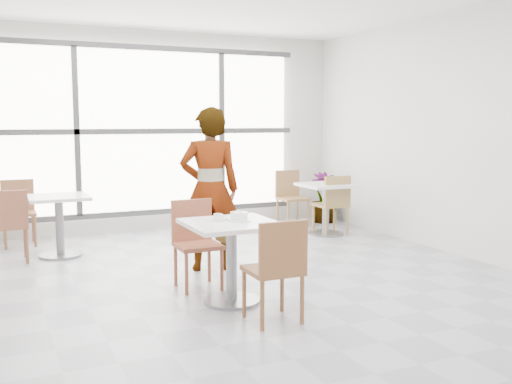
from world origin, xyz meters
name	(u,v)px	position (x,y,z in m)	size (l,w,h in m)	color
floor	(244,288)	(0.00, 0.00, 0.00)	(7.00, 7.00, 0.00)	#9E9EA5
wall_back	(151,131)	(0.00, 3.50, 1.50)	(6.00, 6.00, 0.00)	silver
wall_right	(477,134)	(3.00, 0.00, 1.50)	(7.00, 7.00, 0.00)	silver
window	(153,131)	(0.00, 3.44, 1.50)	(4.60, 0.07, 2.52)	white
main_table	(231,247)	(-0.28, -0.37, 0.52)	(0.80, 0.80, 0.75)	white
chair_near	(277,264)	(-0.15, -1.05, 0.50)	(0.42, 0.42, 0.87)	brown
chair_far	(195,237)	(-0.41, 0.27, 0.50)	(0.42, 0.42, 0.87)	#9B5035
oatmeal_bowl	(239,216)	(-0.20, -0.36, 0.79)	(0.21, 0.21, 0.09)	white
coffee_cup	(218,218)	(-0.37, -0.28, 0.78)	(0.16, 0.13, 0.07)	white
person	(210,189)	(-0.04, 0.83, 0.90)	(0.66, 0.43, 1.81)	black
bg_table_left	(59,217)	(-1.50, 2.21, 0.49)	(0.70, 0.70, 0.75)	silver
bg_table_right	(326,202)	(2.18, 2.03, 0.49)	(0.70, 0.70, 0.75)	white
bg_chair_left_near	(9,221)	(-2.08, 2.06, 0.50)	(0.42, 0.42, 0.87)	brown
bg_chair_left_far	(18,208)	(-1.92, 3.15, 0.50)	(0.42, 0.42, 0.87)	#8D5B3C
bg_chair_right_near	(334,201)	(2.28, 1.97, 0.50)	(0.42, 0.42, 0.87)	#9E7C47
bg_chair_right_far	(290,194)	(2.09, 2.96, 0.50)	(0.42, 0.42, 0.87)	#996F44
plant_right	(324,198)	(2.70, 2.93, 0.41)	(0.46, 0.46, 0.82)	#538E40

